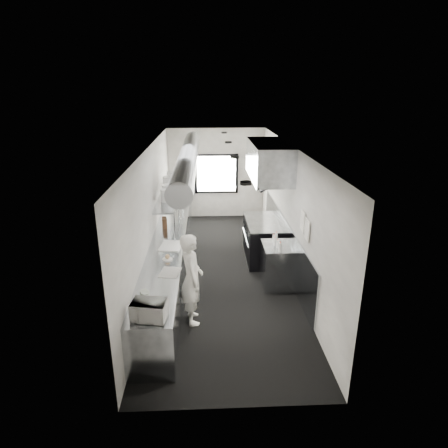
{
  "coord_description": "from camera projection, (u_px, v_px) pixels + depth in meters",
  "views": [
    {
      "loc": [
        -0.32,
        -7.93,
        3.96
      ],
      "look_at": [
        0.04,
        -0.2,
        1.21
      ],
      "focal_mm": 30.94,
      "sensor_mm": 36.0,
      "label": 1
    }
  ],
  "objects": [
    {
      "name": "notice_sheet_a",
      "position": [
        303.0,
        221.0,
        7.21
      ],
      "size": [
        0.02,
        0.28,
        0.38
      ],
      "primitive_type": "cube",
      "color": "white",
      "rests_on": "wall_right"
    },
    {
      "name": "service_window",
      "position": [
        216.0,
        174.0,
        12.07
      ],
      "size": [
        1.36,
        0.05,
        1.25
      ],
      "color": "white",
      "rests_on": "wall_back"
    },
    {
      "name": "hvac_duct",
      "position": [
        188.0,
        157.0,
        8.3
      ],
      "size": [
        0.4,
        6.4,
        0.4
      ],
      "primitive_type": "cylinder",
      "rotation": [
        1.57,
        0.0,
        0.0
      ],
      "color": "gray",
      "rests_on": "ceiling"
    },
    {
      "name": "newspaper",
      "position": [
        170.0,
        272.0,
        6.74
      ],
      "size": [
        0.4,
        0.47,
        0.01
      ],
      "primitive_type": "cube",
      "rotation": [
        0.0,
        0.0,
        -0.18
      ],
      "color": "silver",
      "rests_on": "prep_counter"
    },
    {
      "name": "squeeze_bottle_b",
      "position": [
        278.0,
        244.0,
        7.75
      ],
      "size": [
        0.07,
        0.07,
        0.17
      ],
      "primitive_type": "cylinder",
      "rotation": [
        0.0,
        0.0,
        -0.34
      ],
      "color": "silver",
      "rests_on": "bottle_station"
    },
    {
      "name": "small_plate",
      "position": [
        168.0,
        259.0,
        7.24
      ],
      "size": [
        0.26,
        0.26,
        0.02
      ],
      "primitive_type": "cylinder",
      "rotation": [
        0.0,
        0.0,
        -0.34
      ],
      "color": "silver",
      "rests_on": "prep_counter"
    },
    {
      "name": "squeeze_bottle_d",
      "position": [
        274.0,
        238.0,
        8.04
      ],
      "size": [
        0.06,
        0.06,
        0.16
      ],
      "primitive_type": "cylinder",
      "rotation": [
        0.0,
        0.0,
        0.2
      ],
      "color": "silver",
      "rests_on": "bottle_station"
    },
    {
      "name": "squeeze_bottle_c",
      "position": [
        275.0,
        241.0,
        7.88
      ],
      "size": [
        0.07,
        0.07,
        0.16
      ],
      "primitive_type": "cylinder",
      "rotation": [
        0.0,
        0.0,
        0.3
      ],
      "color": "silver",
      "rests_on": "bottle_station"
    },
    {
      "name": "ceiling",
      "position": [
        221.0,
        147.0,
        7.87
      ],
      "size": [
        3.0,
        8.0,
        0.01
      ],
      "primitive_type": "cube",
      "color": "beige",
      "rests_on": "wall_back"
    },
    {
      "name": "range",
      "position": [
        263.0,
        240.0,
        9.35
      ],
      "size": [
        0.88,
        1.6,
        0.94
      ],
      "color": "black",
      "rests_on": "floor"
    },
    {
      "name": "floor",
      "position": [
        222.0,
        271.0,
        8.81
      ],
      "size": [
        3.0,
        8.0,
        0.01
      ],
      "primitive_type": "cube",
      "color": "black",
      "rests_on": "ground"
    },
    {
      "name": "plate_stack_c",
      "position": [
        169.0,
        184.0,
        9.26
      ],
      "size": [
        0.35,
        0.35,
        0.38
      ],
      "primitive_type": "cylinder",
      "rotation": [
        0.0,
        0.0,
        -0.43
      ],
      "color": "silver",
      "rests_on": "pass_shelf"
    },
    {
      "name": "far_work_table",
      "position": [
        179.0,
        211.0,
        11.62
      ],
      "size": [
        0.7,
        1.2,
        0.9
      ],
      "primitive_type": "cube",
      "color": "gray",
      "rests_on": "floor"
    },
    {
      "name": "prep_counter",
      "position": [
        168.0,
        263.0,
        8.13
      ],
      "size": [
        0.7,
        6.0,
        0.9
      ],
      "primitive_type": "cube",
      "color": "gray",
      "rests_on": "floor"
    },
    {
      "name": "knife_block",
      "position": [
        165.0,
        223.0,
        8.87
      ],
      "size": [
        0.14,
        0.23,
        0.24
      ],
      "primitive_type": "cube",
      "rotation": [
        0.0,
        0.0,
        0.19
      ],
      "color": "#4C291B",
      "rests_on": "prep_counter"
    },
    {
      "name": "plate_stack_d",
      "position": [
        172.0,
        178.0,
        9.9
      ],
      "size": [
        0.24,
        0.24,
        0.36
      ],
      "primitive_type": "cylinder",
      "rotation": [
        0.0,
        0.0,
        0.03
      ],
      "color": "silver",
      "rests_on": "pass_shelf"
    },
    {
      "name": "exhaust_hood",
      "position": [
        269.0,
        161.0,
        8.71
      ],
      "size": [
        0.81,
        2.2,
        0.88
      ],
      "color": "gray",
      "rests_on": "ceiling"
    },
    {
      "name": "plate_stack_b",
      "position": [
        167.0,
        192.0,
        8.72
      ],
      "size": [
        0.25,
        0.25,
        0.32
      ],
      "primitive_type": "cylinder",
      "rotation": [
        0.0,
        0.0,
        -0.02
      ],
      "color": "silver",
      "rests_on": "pass_shelf"
    },
    {
      "name": "line_cook",
      "position": [
        192.0,
        279.0,
        6.67
      ],
      "size": [
        0.49,
        0.66,
        1.65
      ],
      "primitive_type": "imported",
      "rotation": [
        0.0,
        0.0,
        1.74
      ],
      "color": "white",
      "rests_on": "floor"
    },
    {
      "name": "wall_left",
      "position": [
        152.0,
        214.0,
        8.27
      ],
      "size": [
        0.02,
        8.0,
        2.8
      ],
      "primitive_type": "cube",
      "color": "silver",
      "rests_on": "floor"
    },
    {
      "name": "deli_tub_a",
      "position": [
        146.0,
        295.0,
        5.92
      ],
      "size": [
        0.16,
        0.16,
        0.09
      ],
      "primitive_type": "cylinder",
      "rotation": [
        0.0,
        0.0,
        -0.3
      ],
      "color": "#B7C1B2",
      "rests_on": "prep_counter"
    },
    {
      "name": "squeeze_bottle_e",
      "position": [
        276.0,
        236.0,
        8.14
      ],
      "size": [
        0.06,
        0.06,
        0.17
      ],
      "primitive_type": "cylinder",
      "rotation": [
        0.0,
        0.0,
        -0.01
      ],
      "color": "silver",
      "rests_on": "bottle_station"
    },
    {
      "name": "squeeze_bottle_a",
      "position": [
        280.0,
        247.0,
        7.56
      ],
      "size": [
        0.07,
        0.07,
        0.19
      ],
      "primitive_type": "cylinder",
      "rotation": [
        0.0,
        0.0,
        -0.13
      ],
      "color": "silver",
      "rests_on": "bottle_station"
    },
    {
      "name": "bottle_station",
      "position": [
        278.0,
        265.0,
        8.05
      ],
      "size": [
        0.65,
        0.8,
        0.9
      ],
      "primitive_type": "cube",
      "color": "gray",
      "rests_on": "floor"
    },
    {
      "name": "pass_shelf",
      "position": [
        170.0,
        195.0,
        9.18
      ],
      "size": [
        0.45,
        3.0,
        0.68
      ],
      "color": "gray",
      "rests_on": "prep_counter"
    },
    {
      "name": "notice_sheet_b",
      "position": [
        307.0,
        230.0,
        6.89
      ],
      "size": [
        0.02,
        0.28,
        0.38
      ],
      "primitive_type": "cube",
      "color": "white",
      "rests_on": "wall_right"
    },
    {
      "name": "cutting_board",
      "position": [
        171.0,
        246.0,
        7.86
      ],
      "size": [
        0.5,
        0.62,
        0.02
      ],
      "primitive_type": "cube",
      "rotation": [
        0.0,
        0.0,
        -0.13
      ],
      "color": "silver",
      "rests_on": "prep_counter"
    },
    {
      "name": "microwave",
      "position": [
        149.0,
        310.0,
        5.35
      ],
      "size": [
        0.49,
        0.4,
        0.27
      ],
      "primitive_type": "imported",
      "rotation": [
        0.0,
        0.0,
        -0.15
      ],
      "color": "white",
      "rests_on": "prep_counter"
    },
    {
      "name": "wall_front",
      "position": [
        235.0,
        316.0,
        4.57
      ],
      "size": [
        3.0,
        0.02,
        2.8
      ],
      "primitive_type": "cube",
      "color": "silver",
      "rests_on": "floor"
    },
    {
      "name": "plate_stack_a",
      "position": [
        166.0,
        195.0,
        8.51
      ],
      "size": [
        0.27,
        0.27,
        0.28
      ],
      "primitive_type": "cylinder",
      "rotation": [
        0.0,
        0.0,
        -0.16
      ],
      "color": "silver",
      "rests_on": "pass_shelf"
    },
    {
      "name": "deli_tub_b",
      "position": [
        144.0,
        293.0,
        5.96
      ],
      "size": [
        0.17,
        0.17,
        0.09
      ],
      "primitive_type": "cylinder",
      "rotation": [
        0.0,
        0.0,
        -0.37
      ],
      "color": "#B7C1B2",
      "rests_on": "prep_counter"
    },
    {
      "name": "wall_back",
      "position": [
        216.0,
        174.0,
        12.1
      ],
      "size": [
        3.0,
        0.02,
        2.8
      ],
      "primitive_type": "cube",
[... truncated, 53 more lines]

